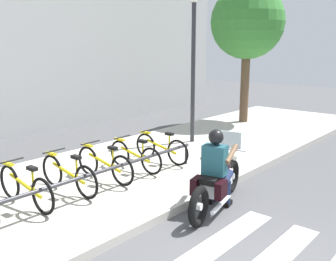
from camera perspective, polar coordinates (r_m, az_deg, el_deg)
sidewalk at (r=7.62m, az=-16.16°, el=-9.15°), size 24.00×4.40×0.15m
crosswalk_stripe_3 at (r=5.77m, az=7.08°, el=-16.82°), size 2.80×0.40×0.01m
motorcycle at (r=6.84m, az=7.44°, el=-7.74°), size 2.28×0.86×1.26m
rider at (r=6.65m, az=7.27°, el=-4.94°), size 0.71×0.63×1.45m
bicycle_1 at (r=6.91m, az=-20.67°, el=-7.99°), size 0.48×1.67×0.76m
bicycle_2 at (r=7.32m, az=-14.75°, el=-6.43°), size 0.48×1.66×0.76m
bicycle_3 at (r=7.81m, az=-9.55°, el=-5.01°), size 0.48×1.66×0.76m
bicycle_4 at (r=8.36m, az=-5.01°, el=-3.80°), size 0.48×1.55×0.72m
bicycle_5 at (r=8.95m, az=-1.06°, el=-2.61°), size 0.48×1.60×0.74m
bike_rack at (r=7.12m, az=-9.37°, el=-6.09°), size 4.90×0.07×0.49m
street_lamp at (r=10.65m, az=3.83°, el=11.14°), size 0.28×0.28×4.25m
tree_near_rack at (r=13.91m, az=11.85°, el=15.55°), size 2.56×2.56×4.94m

